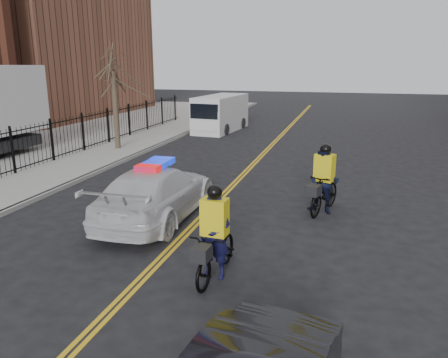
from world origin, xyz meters
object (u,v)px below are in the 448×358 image
cyclist_near (215,246)px  cyclist_far (323,186)px  cargo_van (220,114)px  police_cruiser (157,192)px

cyclist_near → cyclist_far: cyclist_far is taller
cargo_van → cyclist_near: size_ratio=2.66×
cargo_van → cyclist_far: 17.07m
police_cruiser → cyclist_far: bearing=-159.4°
cargo_van → cyclist_far: size_ratio=2.60×
cyclist_far → police_cruiser: bearing=-140.6°
police_cruiser → cyclist_far: (4.79, 1.88, 0.06)m
police_cruiser → cyclist_far: size_ratio=2.45×
cargo_van → cyclist_far: (7.84, -15.17, -0.30)m
police_cruiser → cyclist_near: 4.19m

